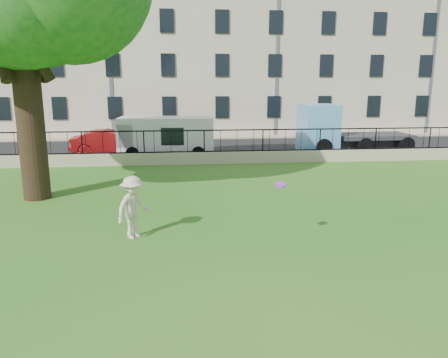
{
  "coord_description": "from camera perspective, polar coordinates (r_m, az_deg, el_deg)",
  "views": [
    {
      "loc": [
        -1.22,
        -9.82,
        4.17
      ],
      "look_at": [
        0.14,
        3.5,
        1.12
      ],
      "focal_mm": 35.0,
      "sensor_mm": 36.0,
      "label": 1
    }
  ],
  "objects": [
    {
      "name": "man",
      "position": [
        11.91,
        -11.78,
        -3.64
      ],
      "size": [
        1.19,
        1.25,
        1.7
      ],
      "primitive_type": "imported",
      "rotation": [
        0.0,
        0.0,
        0.87
      ],
      "color": "beige",
      "rests_on": "ground"
    },
    {
      "name": "white_van",
      "position": [
        24.43,
        -7.51,
        5.46
      ],
      "size": [
        5.26,
        2.3,
        2.17
      ],
      "primitive_type": "cube",
      "rotation": [
        0.0,
        0.0,
        -0.06
      ],
      "color": "silver",
      "rests_on": "street"
    },
    {
      "name": "red_sedan",
      "position": [
        25.77,
        -14.69,
        4.67
      ],
      "size": [
        4.24,
        1.49,
        1.39
      ],
      "primitive_type": "imported",
      "rotation": [
        0.0,
        0.0,
        1.57
      ],
      "color": "#A61418",
      "rests_on": "street"
    },
    {
      "name": "building_row",
      "position": [
        37.51,
        -4.12,
        17.0
      ],
      "size": [
        56.4,
        10.4,
        13.8
      ],
      "color": "beige",
      "rests_on": "ground"
    },
    {
      "name": "blue_truck",
      "position": [
        27.44,
        16.69,
        6.46
      ],
      "size": [
        6.67,
        2.6,
        2.76
      ],
      "primitive_type": "cube",
      "rotation": [
        0.0,
        0.0,
        0.04
      ],
      "color": "#61A8E4",
      "rests_on": "street"
    },
    {
      "name": "ground",
      "position": [
        10.74,
        1.17,
        -10.03
      ],
      "size": [
        120.0,
        120.0,
        0.0
      ],
      "primitive_type": "plane",
      "color": "#236418",
      "rests_on": "ground"
    },
    {
      "name": "street",
      "position": [
        26.88,
        -3.16,
        3.9
      ],
      "size": [
        60.0,
        9.0,
        0.01
      ],
      "primitive_type": "cube",
      "color": "black",
      "rests_on": "ground"
    },
    {
      "name": "iron_railing",
      "position": [
        22.06,
        -2.61,
        4.95
      ],
      "size": [
        50.0,
        0.05,
        1.13
      ],
      "color": "black",
      "rests_on": "retaining_wall"
    },
    {
      "name": "sidewalk",
      "position": [
        32.01,
        -3.61,
        5.43
      ],
      "size": [
        60.0,
        1.4,
        0.12
      ],
      "primitive_type": "cube",
      "color": "tan",
      "rests_on": "ground"
    },
    {
      "name": "retaining_wall",
      "position": [
        22.2,
        -2.59,
        2.77
      ],
      "size": [
        50.0,
        0.4,
        0.6
      ],
      "primitive_type": "cube",
      "color": "tan",
      "rests_on": "ground"
    },
    {
      "name": "frisbee",
      "position": [
        11.15,
        7.4,
        -0.75
      ],
      "size": [
        0.36,
        0.35,
        0.12
      ],
      "primitive_type": "cylinder",
      "rotation": [
        0.21,
        -0.14,
        0.4
      ],
      "color": "purple"
    }
  ]
}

